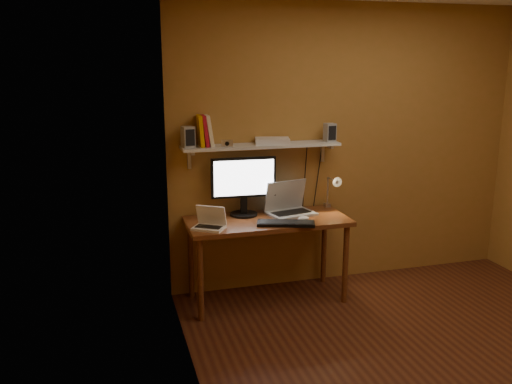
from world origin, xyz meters
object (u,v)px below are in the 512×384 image
object	(u,v)px
desk	(267,228)
monitor	(244,183)
shelf_camera	(227,143)
laptop	(288,205)
desk_lamp	(333,188)
speaker_right	(330,132)
mouse	(303,218)
keyboard	(286,223)
netbook	(210,222)
speaker_left	(188,137)
wall_shelf	(261,146)
router	(272,141)

from	to	relation	value
desk	monitor	distance (m)	0.45
monitor	shelf_camera	world-z (taller)	shelf_camera
laptop	desk_lamp	size ratio (longest dim) A/B	1.20
speaker_right	laptop	bearing A→B (deg)	-175.53
laptop	mouse	size ratio (longest dim) A/B	4.36
monitor	speaker_right	size ratio (longest dim) A/B	3.55
keyboard	desk_lamp	distance (m)	0.68
desk	shelf_camera	size ratio (longest dim) A/B	13.84
laptop	speaker_right	distance (m)	0.75
mouse	speaker_right	bearing A→B (deg)	28.04
desk	shelf_camera	distance (m)	0.82
laptop	desk_lamp	xyz separation A→B (m)	(0.43, 0.00, 0.13)
netbook	speaker_left	distance (m)	0.74
desk_lamp	wall_shelf	bearing A→B (deg)	174.12
monitor	laptop	xyz separation A→B (m)	(0.40, -0.05, -0.21)
shelf_camera	router	size ratio (longest dim) A/B	0.34
speaker_left	speaker_right	size ratio (longest dim) A/B	1.08
monitor	speaker_right	xyz separation A→B (m)	(0.81, 0.02, 0.41)
speaker_left	laptop	bearing A→B (deg)	-16.72
speaker_right	desk	bearing A→B (deg)	-168.36
keyboard	router	world-z (taller)	router
monitor	keyboard	distance (m)	0.54
shelf_camera	speaker_right	bearing A→B (deg)	3.70
monitor	mouse	size ratio (longest dim) A/B	5.55
desk_lamp	shelf_camera	xyz separation A→B (m)	(-0.98, 0.00, 0.45)
desk	laptop	world-z (taller)	laptop
speaker_right	mouse	bearing A→B (deg)	-143.30
speaker_left	desk	bearing A→B (deg)	-28.89
speaker_left	router	distance (m)	0.74
monitor	laptop	bearing A→B (deg)	-4.38
laptop	desk_lamp	bearing A→B (deg)	-12.19
desk	router	world-z (taller)	router
wall_shelf	monitor	distance (m)	0.36
keyboard	router	xyz separation A→B (m)	(0.00, 0.40, 0.64)
wall_shelf	shelf_camera	size ratio (longest dim) A/B	13.84
monitor	netbook	size ratio (longest dim) A/B	1.88
wall_shelf	monitor	xyz separation A→B (m)	(-0.17, -0.02, -0.32)
laptop	desk_lamp	distance (m)	0.45
netbook	keyboard	world-z (taller)	netbook
desk	monitor	world-z (taller)	monitor
shelf_camera	router	bearing A→B (deg)	9.58
monitor	speaker_left	distance (m)	0.63
wall_shelf	mouse	size ratio (longest dim) A/B	13.51
mouse	router	distance (m)	0.73
netbook	shelf_camera	world-z (taller)	shelf_camera
desk_lamp	keyboard	bearing A→B (deg)	-149.61
netbook	mouse	bearing A→B (deg)	32.72
router	keyboard	bearing A→B (deg)	-90.44
netbook	speaker_left	size ratio (longest dim) A/B	1.74
shelf_camera	router	world-z (taller)	shelf_camera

